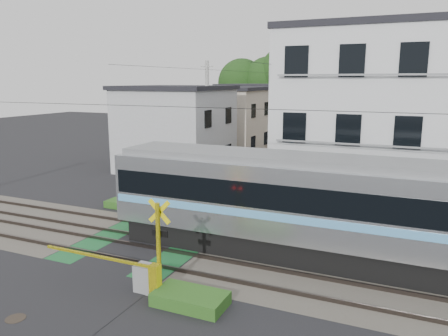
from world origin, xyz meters
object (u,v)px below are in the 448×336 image
at_px(pedestrian, 321,136).
at_px(manhole_cover, 16,319).
at_px(crossing_signal_near, 147,272).
at_px(crossing_signal_far, 142,198).
at_px(apartment_block, 385,120).

distance_m(pedestrian, manhole_cover, 38.58).
xyz_separation_m(crossing_signal_near, manhole_cover, (-2.56, -2.86, -0.70)).
height_order(crossing_signal_near, crossing_signal_far, same).
bearing_deg(pedestrian, apartment_block, 118.22).
bearing_deg(crossing_signal_far, manhole_cover, -75.59).
bearing_deg(manhole_cover, pedestrian, 88.84).
relative_size(apartment_block, pedestrian, 5.95).
bearing_deg(apartment_block, crossing_signal_near, -114.22).
bearing_deg(crossing_signal_far, pedestrian, 83.18).
xyz_separation_m(pedestrian, manhole_cover, (-0.78, -38.56, -0.85)).
relative_size(crossing_signal_far, apartment_block, 0.46).
relative_size(crossing_signal_far, pedestrian, 2.76).
relative_size(pedestrian, manhole_cover, 3.04).
bearing_deg(apartment_block, crossing_signal_far, -152.22).
bearing_deg(crossing_signal_far, apartment_block, 27.78).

